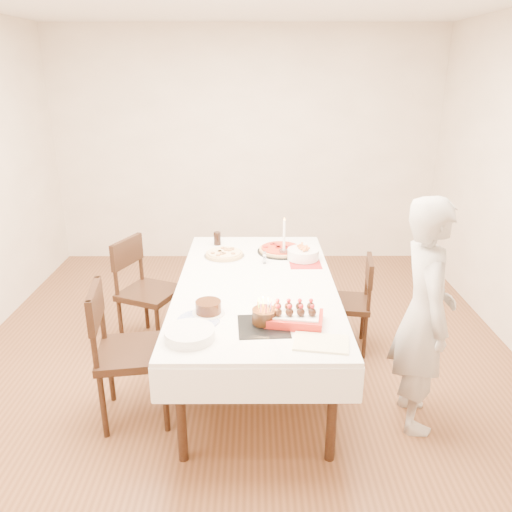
{
  "coord_description": "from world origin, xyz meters",
  "views": [
    {
      "loc": [
        0.1,
        -3.42,
        2.2
      ],
      "look_at": [
        0.11,
        -0.08,
        0.96
      ],
      "focal_mm": 35.0,
      "sensor_mm": 36.0,
      "label": 1
    }
  ],
  "objects_px": {
    "chair_left_dessert": "(134,353)",
    "birthday_cake": "(264,311)",
    "person": "(424,316)",
    "strawberry_box": "(294,317)",
    "chair_left_savory": "(150,293)",
    "dining_table": "(256,328)",
    "layer_cake": "(208,308)",
    "pizza_pepperoni": "(281,250)",
    "chair_right_savory": "(345,303)",
    "pasta_bowl": "(303,254)",
    "cola_glass": "(217,239)",
    "taper_candle": "(284,237)",
    "pizza_white": "(224,254)"
  },
  "relations": [
    {
      "from": "chair_left_dessert",
      "to": "birthday_cake",
      "type": "distance_m",
      "value": 0.93
    },
    {
      "from": "chair_left_dessert",
      "to": "person",
      "type": "height_order",
      "value": "person"
    },
    {
      "from": "person",
      "to": "strawberry_box",
      "type": "distance_m",
      "value": 0.82
    },
    {
      "from": "chair_left_savory",
      "to": "strawberry_box",
      "type": "relative_size",
      "value": 2.68
    },
    {
      "from": "dining_table",
      "to": "layer_cake",
      "type": "relative_size",
      "value": 10.29
    },
    {
      "from": "pizza_pepperoni",
      "to": "strawberry_box",
      "type": "height_order",
      "value": "strawberry_box"
    },
    {
      "from": "strawberry_box",
      "to": "chair_right_savory",
      "type": "bearing_deg",
      "value": 62.86
    },
    {
      "from": "pasta_bowl",
      "to": "cola_glass",
      "type": "xyz_separation_m",
      "value": [
        -0.73,
        0.38,
        0.01
      ]
    },
    {
      "from": "person",
      "to": "taper_candle",
      "type": "distance_m",
      "value": 1.37
    },
    {
      "from": "chair_left_savory",
      "to": "strawberry_box",
      "type": "distance_m",
      "value": 1.59
    },
    {
      "from": "chair_left_savory",
      "to": "pizza_white",
      "type": "xyz_separation_m",
      "value": [
        0.63,
        0.08,
        0.31
      ]
    },
    {
      "from": "layer_cake",
      "to": "strawberry_box",
      "type": "height_order",
      "value": "layer_cake"
    },
    {
      "from": "chair_right_savory",
      "to": "person",
      "type": "bearing_deg",
      "value": -62.85
    },
    {
      "from": "person",
      "to": "pizza_white",
      "type": "bearing_deg",
      "value": 52.66
    },
    {
      "from": "chair_right_savory",
      "to": "cola_glass",
      "type": "xyz_separation_m",
      "value": [
        -1.08,
        0.49,
        0.4
      ]
    },
    {
      "from": "chair_left_dessert",
      "to": "person",
      "type": "bearing_deg",
      "value": 170.19
    },
    {
      "from": "dining_table",
      "to": "layer_cake",
      "type": "bearing_deg",
      "value": -121.74
    },
    {
      "from": "chair_right_savory",
      "to": "chair_left_savory",
      "type": "xyz_separation_m",
      "value": [
        -1.63,
        0.1,
        0.05
      ]
    },
    {
      "from": "taper_candle",
      "to": "chair_right_savory",
      "type": "bearing_deg",
      "value": -18.38
    },
    {
      "from": "pizza_pepperoni",
      "to": "strawberry_box",
      "type": "xyz_separation_m",
      "value": [
        0.02,
        -1.28,
        0.02
      ]
    },
    {
      "from": "dining_table",
      "to": "chair_left_dessert",
      "type": "height_order",
      "value": "chair_left_dessert"
    },
    {
      "from": "birthday_cake",
      "to": "taper_candle",
      "type": "bearing_deg",
      "value": 81.09
    },
    {
      "from": "pizza_pepperoni",
      "to": "birthday_cake",
      "type": "distance_m",
      "value": 1.3
    },
    {
      "from": "cola_glass",
      "to": "strawberry_box",
      "type": "relative_size",
      "value": 0.34
    },
    {
      "from": "pizza_white",
      "to": "birthday_cake",
      "type": "xyz_separation_m",
      "value": [
        0.31,
        -1.18,
        0.07
      ]
    },
    {
      "from": "chair_right_savory",
      "to": "person",
      "type": "relative_size",
      "value": 0.53
    },
    {
      "from": "pizza_pepperoni",
      "to": "birthday_cake",
      "type": "xyz_separation_m",
      "value": [
        -0.16,
        -1.29,
        0.07
      ]
    },
    {
      "from": "chair_left_dessert",
      "to": "strawberry_box",
      "type": "bearing_deg",
      "value": 165.94
    },
    {
      "from": "cola_glass",
      "to": "birthday_cake",
      "type": "bearing_deg",
      "value": -75.26
    },
    {
      "from": "pizza_white",
      "to": "taper_candle",
      "type": "height_order",
      "value": "taper_candle"
    },
    {
      "from": "pasta_bowl",
      "to": "chair_left_savory",
      "type": "bearing_deg",
      "value": -179.52
    },
    {
      "from": "chair_right_savory",
      "to": "taper_candle",
      "type": "xyz_separation_m",
      "value": [
        -0.51,
        0.17,
        0.51
      ]
    },
    {
      "from": "dining_table",
      "to": "pizza_white",
      "type": "xyz_separation_m",
      "value": [
        -0.26,
        0.55,
        0.4
      ]
    },
    {
      "from": "taper_candle",
      "to": "strawberry_box",
      "type": "bearing_deg",
      "value": -89.95
    },
    {
      "from": "dining_table",
      "to": "person",
      "type": "distance_m",
      "value": 1.25
    },
    {
      "from": "pizza_white",
      "to": "birthday_cake",
      "type": "height_order",
      "value": "birthday_cake"
    },
    {
      "from": "chair_right_savory",
      "to": "person",
      "type": "height_order",
      "value": "person"
    },
    {
      "from": "chair_left_savory",
      "to": "pizza_white",
      "type": "distance_m",
      "value": 0.71
    },
    {
      "from": "chair_right_savory",
      "to": "layer_cake",
      "type": "bearing_deg",
      "value": -131.84
    },
    {
      "from": "chair_left_savory",
      "to": "pasta_bowl",
      "type": "relative_size",
      "value": 3.57
    },
    {
      "from": "pasta_bowl",
      "to": "birthday_cake",
      "type": "bearing_deg",
      "value": -106.96
    },
    {
      "from": "cola_glass",
      "to": "layer_cake",
      "type": "height_order",
      "value": "cola_glass"
    },
    {
      "from": "dining_table",
      "to": "pizza_pepperoni",
      "type": "distance_m",
      "value": 0.8
    },
    {
      "from": "dining_table",
      "to": "chair_left_savory",
      "type": "bearing_deg",
      "value": 152.4
    },
    {
      "from": "taper_candle",
      "to": "birthday_cake",
      "type": "distance_m",
      "value": 1.18
    },
    {
      "from": "chair_left_dessert",
      "to": "pasta_bowl",
      "type": "relative_size",
      "value": 3.75
    },
    {
      "from": "pizza_white",
      "to": "strawberry_box",
      "type": "distance_m",
      "value": 1.27
    },
    {
      "from": "chair_right_savory",
      "to": "strawberry_box",
      "type": "height_order",
      "value": "strawberry_box"
    },
    {
      "from": "person",
      "to": "chair_left_dessert",
      "type": "bearing_deg",
      "value": 91.59
    },
    {
      "from": "person",
      "to": "strawberry_box",
      "type": "bearing_deg",
      "value": 96.99
    }
  ]
}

